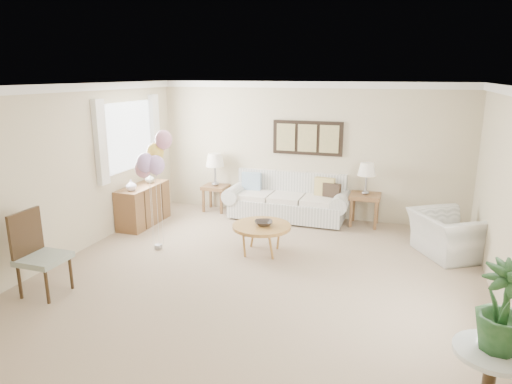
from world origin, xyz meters
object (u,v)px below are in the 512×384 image
(sofa, at_px, (288,201))
(armchair, at_px, (448,235))
(balloon_cluster, at_px, (153,158))
(coffee_table, at_px, (262,227))
(accent_chair, at_px, (38,252))

(sofa, xyz_separation_m, armchair, (2.81, -1.06, -0.01))
(armchair, bearing_deg, balloon_cluster, 74.60)
(coffee_table, distance_m, accent_chair, 3.15)
(coffee_table, relative_size, armchair, 0.88)
(accent_chair, relative_size, balloon_cluster, 0.57)
(armchair, height_order, accent_chair, accent_chair)
(sofa, relative_size, accent_chair, 2.22)
(sofa, distance_m, balloon_cluster, 2.99)
(sofa, height_order, balloon_cluster, balloon_cluster)
(armchair, xyz_separation_m, balloon_cluster, (-4.38, -1.21, 1.15))
(sofa, height_order, armchair, sofa)
(armchair, height_order, balloon_cluster, balloon_cluster)
(coffee_table, xyz_separation_m, armchair, (2.75, 0.82, -0.09))
(accent_chair, height_order, balloon_cluster, balloon_cluster)
(armchair, bearing_deg, sofa, 38.47)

